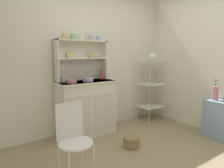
% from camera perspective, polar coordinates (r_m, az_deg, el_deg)
% --- Properties ---
extents(ground_plane, '(3.84, 3.84, 0.00)m').
position_cam_1_polar(ground_plane, '(2.73, 12.51, -21.54)').
color(ground_plane, '#998466').
rests_on(ground_plane, ground).
extents(wall_back, '(3.84, 0.05, 2.50)m').
position_cam_1_polar(wall_back, '(3.65, -6.22, 6.73)').
color(wall_back, silver).
rests_on(wall_back, ground).
extents(hutch_cabinet, '(0.96, 0.45, 0.91)m').
position_cam_1_polar(hutch_cabinet, '(3.43, -7.23, -6.61)').
color(hutch_cabinet, silver).
rests_on(hutch_cabinet, ground).
extents(hutch_shelf_unit, '(0.90, 0.18, 0.67)m').
position_cam_1_polar(hutch_shelf_unit, '(3.46, -8.77, 7.51)').
color(hutch_shelf_unit, silver).
rests_on(hutch_shelf_unit, hutch_cabinet).
extents(bakers_rack, '(0.47, 0.37, 1.23)m').
position_cam_1_polar(bakers_rack, '(4.20, 11.01, 0.19)').
color(bakers_rack, silver).
rests_on(bakers_rack, ground).
extents(side_shelf_blue, '(0.28, 0.48, 0.62)m').
position_cam_1_polar(side_shelf_blue, '(3.72, 28.21, -8.93)').
color(side_shelf_blue, '#849EBC').
rests_on(side_shelf_blue, ground).
extents(wire_chair, '(0.36, 0.36, 0.85)m').
position_cam_1_polar(wire_chair, '(2.21, -10.88, -13.94)').
color(wire_chair, white).
rests_on(wire_chair, ground).
extents(floor_basket, '(0.24, 0.24, 0.16)m').
position_cam_1_polar(floor_basket, '(3.10, 5.44, -15.96)').
color(floor_basket, '#93754C').
rests_on(floor_basket, ground).
extents(cup_gold_0, '(0.09, 0.08, 0.09)m').
position_cam_1_polar(cup_gold_0, '(3.31, -13.45, 12.96)').
color(cup_gold_0, '#DBB760').
rests_on(cup_gold_0, hutch_shelf_unit).
extents(cup_sage_1, '(0.09, 0.08, 0.08)m').
position_cam_1_polar(cup_sage_1, '(3.37, -11.05, 12.90)').
color(cup_sage_1, '#9EB78E').
rests_on(cup_sage_1, hutch_shelf_unit).
extents(cup_cream_2, '(0.10, 0.08, 0.09)m').
position_cam_1_polar(cup_cream_2, '(3.43, -8.69, 12.93)').
color(cup_cream_2, silver).
rests_on(cup_cream_2, hutch_shelf_unit).
extents(cup_lilac_3, '(0.09, 0.08, 0.08)m').
position_cam_1_polar(cup_lilac_3, '(3.51, -6.16, 12.80)').
color(cup_lilac_3, '#B79ECC').
rests_on(cup_lilac_3, hutch_shelf_unit).
extents(cup_sky_4, '(0.08, 0.07, 0.08)m').
position_cam_1_polar(cup_sky_4, '(3.59, -3.96, 12.74)').
color(cup_sky_4, '#8EB2D1').
rests_on(cup_sky_4, hutch_shelf_unit).
extents(bowl_mixing_large, '(0.16, 0.16, 0.05)m').
position_cam_1_polar(bowl_mixing_large, '(3.15, -11.25, 0.71)').
color(bowl_mixing_large, '#D17A84').
rests_on(bowl_mixing_large, hutch_cabinet).
extents(bowl_floral_medium, '(0.17, 0.17, 0.06)m').
position_cam_1_polar(bowl_floral_medium, '(3.28, -6.77, 1.17)').
color(bowl_floral_medium, '#B79ECC').
rests_on(bowl_floral_medium, hutch_cabinet).
extents(jam_bottle, '(0.05, 0.05, 0.19)m').
position_cam_1_polar(jam_bottle, '(3.59, -3.03, 2.64)').
color(jam_bottle, '#B74C47').
rests_on(jam_bottle, hutch_cabinet).
extents(utensil_jar, '(0.08, 0.08, 0.25)m').
position_cam_1_polar(utensil_jar, '(3.26, -13.55, 1.44)').
color(utensil_jar, '#B2B7C6').
rests_on(utensil_jar, hutch_cabinet).
extents(porcelain_teapot, '(0.24, 0.15, 0.17)m').
position_cam_1_polar(porcelain_teapot, '(4.16, 11.21, 7.61)').
color(porcelain_teapot, white).
rests_on(porcelain_teapot, bakers_rack).
extents(flower_vase, '(0.10, 0.10, 0.36)m').
position_cam_1_polar(flower_vase, '(3.68, 27.02, -2.09)').
color(flower_vase, '#D17A84').
rests_on(flower_vase, side_shelf_blue).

